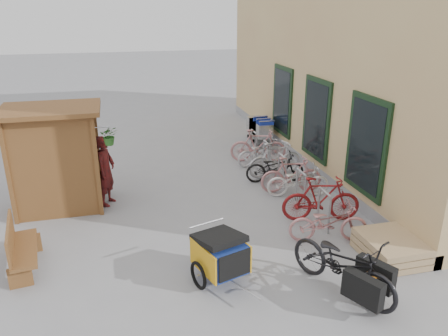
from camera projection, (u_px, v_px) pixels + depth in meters
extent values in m
plane|color=gray|center=(218.00, 241.00, 8.85)|extent=(80.00, 80.00, 0.00)
cube|color=tan|center=(391.00, 40.00, 13.22)|extent=(6.00, 13.00, 7.00)
cube|color=gray|center=(295.00, 153.00, 13.72)|extent=(0.18, 13.00, 0.30)
cube|color=black|center=(366.00, 146.00, 9.55)|extent=(0.06, 1.50, 2.20)
cube|color=black|center=(365.00, 146.00, 9.55)|extent=(0.02, 1.25, 1.95)
cube|color=black|center=(316.00, 119.00, 11.82)|extent=(0.06, 1.50, 2.20)
cube|color=black|center=(315.00, 119.00, 11.82)|extent=(0.02, 1.25, 1.95)
cube|color=black|center=(282.00, 101.00, 14.09)|extent=(0.06, 1.50, 2.20)
cube|color=black|center=(281.00, 101.00, 14.09)|extent=(0.02, 1.25, 1.95)
cube|color=brown|center=(8.00, 175.00, 9.18)|extent=(0.09, 0.09, 2.30)
cube|color=brown|center=(97.00, 167.00, 9.60)|extent=(0.09, 0.09, 2.30)
cube|color=brown|center=(19.00, 155.00, 10.36)|extent=(0.09, 0.09, 2.30)
cube|color=brown|center=(98.00, 150.00, 10.78)|extent=(0.09, 0.09, 2.30)
cube|color=brown|center=(16.00, 164.00, 9.77)|extent=(0.05, 1.30, 2.30)
cube|color=brown|center=(54.00, 170.00, 9.41)|extent=(1.80, 0.05, 2.30)
cube|color=brown|center=(59.00, 153.00, 10.54)|extent=(1.80, 0.05, 2.30)
cube|color=brown|center=(49.00, 110.00, 9.56)|extent=(2.15, 1.65, 0.10)
cube|color=brown|center=(49.00, 172.00, 10.02)|extent=(1.30, 1.15, 0.04)
cube|color=brown|center=(45.00, 147.00, 9.81)|extent=(1.30, 1.15, 0.04)
cylinder|color=#A5A8AD|center=(101.00, 127.00, 9.32)|extent=(0.36, 0.02, 0.02)
imported|color=#275B20|center=(109.00, 136.00, 9.43)|extent=(0.38, 0.33, 0.42)
cylinder|color=#A5A8AD|center=(329.00, 215.00, 9.01)|extent=(0.05, 0.05, 0.84)
cylinder|color=#A5A8AD|center=(318.00, 205.00, 9.47)|extent=(0.05, 0.05, 0.84)
cylinder|color=#A5A8AD|center=(325.00, 192.00, 9.09)|extent=(0.05, 0.50, 0.05)
cylinder|color=#A5A8AD|center=(305.00, 193.00, 10.10)|extent=(0.05, 0.05, 0.84)
cylinder|color=#A5A8AD|center=(296.00, 185.00, 10.56)|extent=(0.05, 0.05, 0.84)
cylinder|color=#A5A8AD|center=(302.00, 172.00, 10.18)|extent=(0.05, 0.50, 0.05)
cylinder|color=#A5A8AD|center=(286.00, 175.00, 11.19)|extent=(0.05, 0.05, 0.84)
cylinder|color=#A5A8AD|center=(279.00, 168.00, 11.65)|extent=(0.05, 0.05, 0.84)
cylinder|color=#A5A8AD|center=(283.00, 156.00, 11.27)|extent=(0.05, 0.50, 0.05)
cylinder|color=#A5A8AD|center=(270.00, 160.00, 12.28)|extent=(0.05, 0.05, 0.84)
cylinder|color=#A5A8AD|center=(264.00, 154.00, 12.73)|extent=(0.05, 0.05, 0.84)
cylinder|color=#A5A8AD|center=(267.00, 143.00, 12.36)|extent=(0.05, 0.50, 0.05)
cylinder|color=#A5A8AD|center=(256.00, 147.00, 13.37)|extent=(0.05, 0.05, 0.84)
cylinder|color=#A5A8AD|center=(251.00, 142.00, 13.82)|extent=(0.05, 0.05, 0.84)
cylinder|color=#A5A8AD|center=(254.00, 132.00, 13.45)|extent=(0.05, 0.50, 0.05)
cube|color=tan|center=(390.00, 254.00, 8.25)|extent=(1.00, 1.20, 0.12)
cube|color=tan|center=(391.00, 248.00, 8.21)|extent=(1.00, 1.20, 0.12)
cube|color=tan|center=(392.00, 241.00, 8.16)|extent=(1.00, 1.20, 0.12)
cube|color=brown|center=(24.00, 249.00, 7.80)|extent=(0.63, 1.48, 0.06)
cube|color=brown|center=(10.00, 237.00, 7.66)|extent=(0.25, 1.42, 0.48)
cube|color=brown|center=(20.00, 277.00, 7.35)|extent=(0.39, 0.11, 0.38)
cube|color=brown|center=(31.00, 244.00, 8.39)|extent=(0.39, 0.11, 0.38)
cube|color=silver|center=(262.00, 129.00, 14.81)|extent=(0.50, 0.78, 0.48)
cube|color=#192EA4|center=(267.00, 123.00, 14.34)|extent=(0.50, 0.04, 0.16)
cylinder|color=silver|center=(267.00, 121.00, 14.29)|extent=(0.53, 0.03, 0.03)
cylinder|color=black|center=(259.00, 146.00, 14.64)|extent=(0.04, 0.11, 0.11)
cube|color=silver|center=(259.00, 127.00, 15.10)|extent=(0.50, 0.78, 0.48)
cube|color=#192EA4|center=(263.00, 121.00, 14.63)|extent=(0.50, 0.04, 0.16)
cylinder|color=silver|center=(264.00, 119.00, 14.58)|extent=(0.53, 0.03, 0.03)
cylinder|color=black|center=(256.00, 144.00, 14.93)|extent=(0.04, 0.11, 0.11)
cube|color=silver|center=(256.00, 125.00, 15.39)|extent=(0.50, 0.78, 0.48)
cube|color=#192EA4|center=(260.00, 118.00, 14.92)|extent=(0.50, 0.04, 0.16)
cylinder|color=silver|center=(261.00, 117.00, 14.87)|extent=(0.53, 0.03, 0.03)
cylinder|color=black|center=(254.00, 141.00, 15.22)|extent=(0.04, 0.11, 0.11)
cube|color=navy|center=(220.00, 255.00, 7.46)|extent=(0.88, 1.01, 0.50)
cube|color=gold|center=(203.00, 260.00, 7.29)|extent=(0.29, 0.82, 0.50)
cube|color=gold|center=(237.00, 249.00, 7.64)|extent=(0.29, 0.82, 0.50)
cube|color=black|center=(235.00, 265.00, 7.10)|extent=(0.58, 0.22, 0.46)
cube|color=black|center=(219.00, 238.00, 7.40)|extent=(0.93, 1.00, 0.24)
torus|color=black|center=(198.00, 275.00, 7.34)|extent=(0.21, 0.49, 0.50)
torus|color=black|center=(241.00, 260.00, 7.77)|extent=(0.21, 0.49, 0.50)
cylinder|color=#B7B7BC|center=(244.00, 289.00, 6.98)|extent=(0.25, 0.70, 0.03)
cylinder|color=#B7B7BC|center=(206.00, 223.00, 7.70)|extent=(0.66, 0.24, 0.03)
imported|color=black|center=(343.00, 263.00, 7.13)|extent=(1.51, 2.13, 1.06)
cube|color=black|center=(363.00, 289.00, 6.62)|extent=(0.44, 0.66, 0.45)
cube|color=black|center=(375.00, 274.00, 6.99)|extent=(0.44, 0.66, 0.45)
cube|color=orange|center=(370.00, 279.00, 6.79)|extent=(0.19, 0.21, 0.12)
imported|color=maroon|center=(106.00, 171.00, 10.25)|extent=(0.62, 0.73, 1.69)
imported|color=tan|center=(328.00, 222.00, 8.73)|extent=(1.67, 0.87, 0.83)
imported|color=maroon|center=(321.00, 199.00, 9.54)|extent=(1.77, 0.85, 1.03)
imported|color=silver|center=(298.00, 181.00, 10.83)|extent=(1.62, 0.81, 0.81)
imported|color=tan|center=(291.00, 175.00, 11.03)|extent=(1.62, 0.66, 0.95)
imported|color=black|center=(275.00, 167.00, 11.71)|extent=(1.64, 0.78, 0.83)
imported|color=silver|center=(275.00, 159.00, 12.10)|extent=(1.70, 0.74, 0.99)
imported|color=silver|center=(260.00, 152.00, 12.97)|extent=(1.61, 0.85, 0.80)
imported|color=tan|center=(258.00, 146.00, 13.19)|extent=(1.75, 0.93, 1.01)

